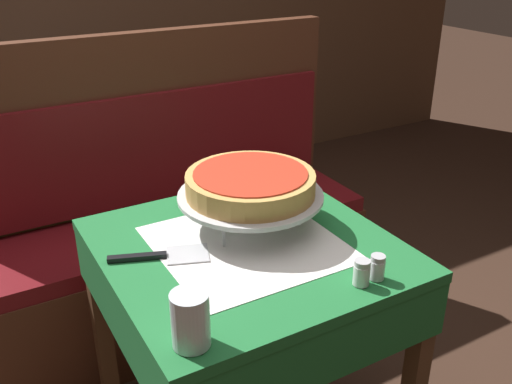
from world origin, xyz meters
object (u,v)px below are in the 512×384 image
(pizza_server, at_px, (163,256))
(condiment_caddy, at_px, (14,92))
(pizza_pan_stand, at_px, (251,197))
(salt_shaker, at_px, (362,272))
(pepper_shaker, at_px, (377,267))
(dining_table_rear, at_px, (33,126))
(dining_table_front, at_px, (247,279))
(water_glass_near, at_px, (190,320))
(booth_bench, at_px, (178,245))
(deep_dish_pizza, at_px, (250,183))

(pizza_server, distance_m, condiment_caddy, 1.66)
(pizza_pan_stand, height_order, salt_shaker, pizza_pan_stand)
(pepper_shaker, bearing_deg, salt_shaker, 180.00)
(dining_table_rear, height_order, pizza_pan_stand, pizza_pan_stand)
(dining_table_front, relative_size, pizza_server, 2.93)
(salt_shaker, bearing_deg, pepper_shaker, 0.00)
(pizza_server, relative_size, condiment_caddy, 1.37)
(water_glass_near, bearing_deg, booth_bench, 69.98)
(pizza_server, height_order, pepper_shaker, pepper_shaker)
(salt_shaker, bearing_deg, deep_dish_pizza, 102.05)
(booth_bench, bearing_deg, salt_shaker, -86.81)
(water_glass_near, xyz_separation_m, pepper_shaker, (0.47, -0.00, -0.03))
(condiment_caddy, bearing_deg, dining_table_front, -79.82)
(water_glass_near, height_order, salt_shaker, water_glass_near)
(pepper_shaker, bearing_deg, pizza_server, 139.69)
(dining_table_rear, relative_size, pizza_server, 3.09)
(dining_table_front, relative_size, pizza_pan_stand, 1.87)
(salt_shaker, bearing_deg, water_glass_near, 179.72)
(pizza_pan_stand, xyz_separation_m, deep_dish_pizza, (0.00, -0.00, 0.04))
(salt_shaker, bearing_deg, booth_bench, 93.19)
(booth_bench, distance_m, pepper_shaker, 1.11)
(booth_bench, xyz_separation_m, water_glass_near, (-0.37, -1.02, 0.46))
(dining_table_front, distance_m, pizza_pan_stand, 0.22)
(pizza_server, height_order, salt_shaker, salt_shaker)
(booth_bench, height_order, water_glass_near, booth_bench)
(dining_table_front, height_order, pizza_server, pizza_server)
(dining_table_rear, bearing_deg, condiment_caddy, 144.99)
(booth_bench, bearing_deg, pizza_server, -113.69)
(pizza_server, bearing_deg, deep_dish_pizza, 7.99)
(deep_dish_pizza, distance_m, water_glass_near, 0.52)
(deep_dish_pizza, bearing_deg, pizza_pan_stand, 146.31)
(dining_table_front, distance_m, dining_table_rear, 1.69)
(water_glass_near, xyz_separation_m, salt_shaker, (0.43, -0.00, -0.03))
(deep_dish_pizza, distance_m, salt_shaker, 0.40)
(pepper_shaker, relative_size, condiment_caddy, 0.33)
(deep_dish_pizza, height_order, salt_shaker, deep_dish_pizza)
(deep_dish_pizza, xyz_separation_m, condiment_caddy, (-0.36, 1.62, -0.08))
(dining_table_rear, bearing_deg, dining_table_front, -81.26)
(pepper_shaker, bearing_deg, pizza_pan_stand, 108.64)
(dining_table_rear, bearing_deg, salt_shaker, -78.61)
(booth_bench, bearing_deg, deep_dish_pizza, -92.16)
(pizza_pan_stand, bearing_deg, pizza_server, -172.01)
(pepper_shaker, bearing_deg, condiment_caddy, 103.83)
(dining_table_front, xyz_separation_m, booth_bench, (0.08, 0.72, -0.28))
(pepper_shaker, xyz_separation_m, condiment_caddy, (-0.49, 2.00, 0.02))
(dining_table_front, distance_m, booth_bench, 0.78)
(dining_table_front, height_order, salt_shaker, salt_shaker)
(dining_table_front, relative_size, deep_dish_pizza, 2.13)
(condiment_caddy, bearing_deg, pepper_shaker, -76.17)
(booth_bench, bearing_deg, pizza_pan_stand, -92.16)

